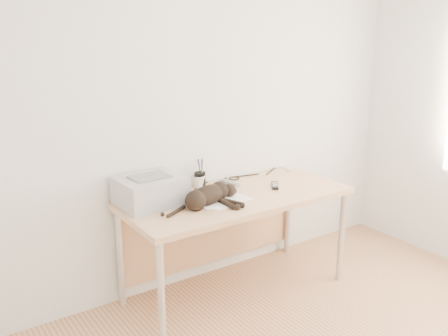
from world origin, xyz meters
TOP-DOWN VIEW (x-y plane):
  - wall_back at (0.00, 1.75)m, footprint 3.50×0.00m
  - desk at (0.00, 1.48)m, footprint 1.60×0.70m
  - printer at (-0.57, 1.56)m, footprint 0.42×0.36m
  - papers at (-0.15, 1.35)m, footprint 0.38×0.29m
  - cat at (-0.28, 1.33)m, footprint 0.60×0.29m
  - mug at (-0.14, 1.67)m, footprint 0.13×0.13m
  - pen_cup at (-0.12, 1.68)m, footprint 0.08×0.08m
  - remote_grey at (0.10, 1.61)m, footprint 0.07×0.18m
  - remote_black at (0.34, 1.38)m, footprint 0.14×0.16m
  - mouse at (0.72, 1.67)m, footprint 0.09×0.12m
  - cable_tangle at (0.00, 1.70)m, footprint 1.36×0.09m

SIDE VIEW (x-z plane):
  - desk at x=0.00m, z-range 0.24..0.98m
  - papers at x=-0.15m, z-range 0.74..0.75m
  - cable_tangle at x=0.00m, z-range 0.74..0.75m
  - remote_black at x=0.34m, z-range 0.74..0.76m
  - remote_grey at x=0.10m, z-range 0.74..0.76m
  - mouse at x=0.72m, z-range 0.74..0.78m
  - mug at x=-0.14m, z-range 0.74..0.83m
  - pen_cup at x=-0.12m, z-range 0.69..0.90m
  - cat at x=-0.28m, z-range 0.73..0.87m
  - printer at x=-0.57m, z-range 0.74..0.93m
  - wall_back at x=0.00m, z-range -0.45..3.05m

